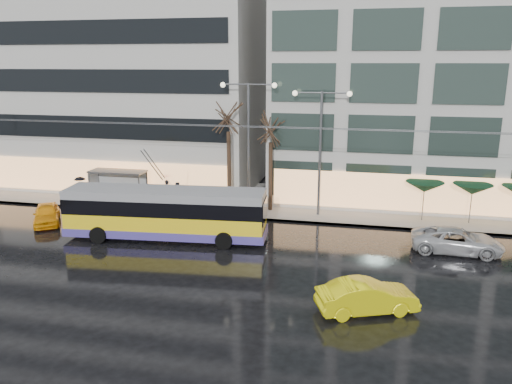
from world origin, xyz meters
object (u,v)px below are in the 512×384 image
(trolleybus, at_px, (166,215))
(street_lamp_near, at_px, (249,129))
(bus_shelter, at_px, (115,179))
(taxi_a, at_px, (47,214))

(trolleybus, bearing_deg, street_lamp_near, 60.94)
(trolleybus, xyz_separation_m, street_lamp_near, (3.66, 6.58, 4.46))
(bus_shelter, xyz_separation_m, taxi_a, (-2.24, -5.39, -1.29))
(trolleybus, bearing_deg, bus_shelter, 136.10)
(trolleybus, xyz_separation_m, taxi_a, (-8.96, 1.08, -0.85))
(trolleybus, bearing_deg, taxi_a, 173.12)
(trolleybus, relative_size, street_lamp_near, 1.37)
(bus_shelter, height_order, street_lamp_near, street_lamp_near)
(street_lamp_near, height_order, taxi_a, street_lamp_near)
(bus_shelter, relative_size, street_lamp_near, 0.47)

